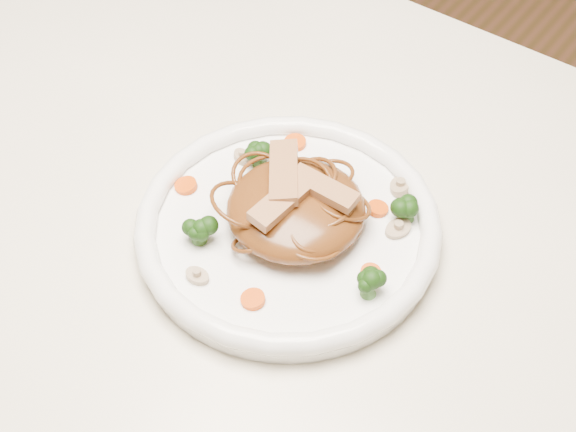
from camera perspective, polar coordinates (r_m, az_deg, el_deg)
The scene contains 19 objects.
table at distance 0.87m, azimuth -4.08°, elevation -4.22°, with size 1.20×0.80×0.75m.
plate at distance 0.77m, azimuth -0.00°, elevation -1.08°, with size 0.27×0.27×0.02m, color white.
noodle_mound at distance 0.75m, azimuth 0.54°, elevation 0.50°, with size 0.12×0.12×0.04m, color brown.
chicken_a at distance 0.73m, azimuth 2.41°, elevation 1.88°, with size 0.06×0.02×0.01m, color tan.
chicken_b at distance 0.74m, azimuth -0.28°, elevation 2.96°, with size 0.08×0.02×0.01m, color tan.
chicken_c at distance 0.72m, azimuth -0.35°, elevation 1.09°, with size 0.07×0.02×0.01m, color tan.
broccoli_0 at distance 0.76m, azimuth 8.13°, elevation 0.62°, with size 0.03×0.03×0.03m, color #183A0C, non-canonical shape.
broccoli_1 at distance 0.80m, azimuth -1.96°, elevation 4.26°, with size 0.03×0.03×0.03m, color #183A0C, non-canonical shape.
broccoli_2 at distance 0.74m, azimuth -6.10°, elevation -0.85°, with size 0.03×0.03×0.03m, color #183A0C, non-canonical shape.
broccoli_3 at distance 0.70m, azimuth 5.53°, elevation -4.47°, with size 0.03×0.03×0.03m, color #183A0C, non-canonical shape.
carrot_0 at distance 0.78m, azimuth 6.09°, elevation 0.51°, with size 0.02×0.02×0.01m, color #ED4C08.
carrot_1 at distance 0.80m, azimuth -6.91°, elevation 2.05°, with size 0.02×0.02×0.01m, color #ED4C08.
carrot_2 at distance 0.73m, azimuth 5.61°, elevation -3.85°, with size 0.02×0.02×0.01m, color #ED4C08.
carrot_3 at distance 0.83m, azimuth 0.48°, elevation 4.98°, with size 0.02×0.02×0.01m, color #ED4C08.
carrot_4 at distance 0.71m, azimuth -2.39°, elevation -5.65°, with size 0.02×0.02×0.01m, color #ED4C08.
mushroom_0 at distance 0.73m, azimuth -6.15°, elevation -4.06°, with size 0.02×0.02×0.01m, color tan.
mushroom_1 at distance 0.76m, azimuth 7.45°, elevation -0.86°, with size 0.03×0.03×0.01m, color tan.
mushroom_2 at distance 0.82m, azimuth -3.10°, elevation 4.01°, with size 0.02×0.02×0.01m, color tan.
mushroom_3 at distance 0.80m, azimuth 7.59°, elevation 2.01°, with size 0.03×0.03×0.01m, color tan.
Camera 1 is at (0.36, -0.38, 1.35)m, focal length 52.58 mm.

